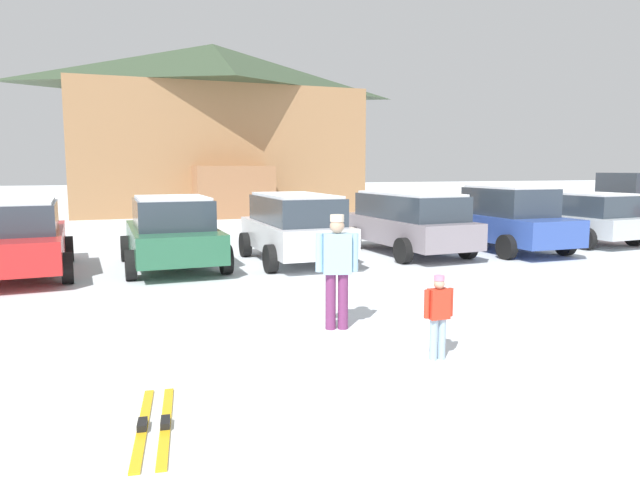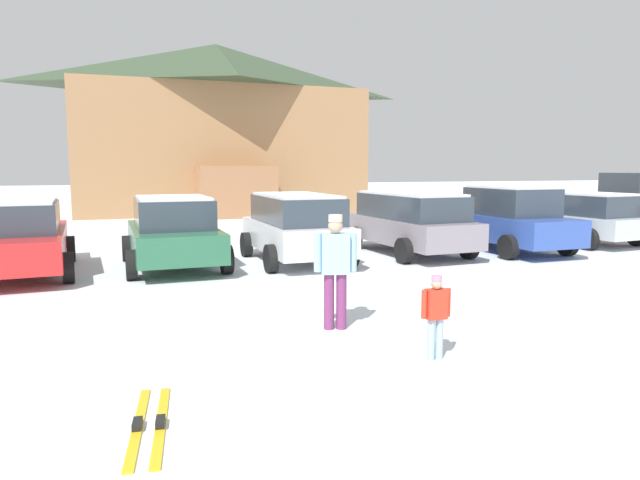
# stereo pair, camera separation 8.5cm
# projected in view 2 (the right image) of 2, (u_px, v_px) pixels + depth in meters

# --- Properties ---
(ski_lodge) EXTENTS (15.13, 9.74, 8.77)m
(ski_lodge) POSITION_uv_depth(u_px,v_px,m) (218.00, 128.00, 30.43)
(ski_lodge) COLOR #9F724A
(ski_lodge) RESTS_ON ground
(parked_red_sedan) EXTENTS (2.33, 4.84, 1.65)m
(parked_red_sedan) POSITION_uv_depth(u_px,v_px,m) (21.00, 237.00, 12.38)
(parked_red_sedan) COLOR red
(parked_red_sedan) RESTS_ON ground
(parked_green_coupe) EXTENTS (2.31, 4.31, 1.67)m
(parked_green_coupe) POSITION_uv_depth(u_px,v_px,m) (173.00, 232.00, 13.29)
(parked_green_coupe) COLOR #296344
(parked_green_coupe) RESTS_ON ground
(parked_white_suv) EXTENTS (2.19, 4.06, 1.69)m
(parked_white_suv) POSITION_uv_depth(u_px,v_px,m) (296.00, 226.00, 14.05)
(parked_white_suv) COLOR white
(parked_white_suv) RESTS_ON ground
(parked_grey_wagon) EXTENTS (2.32, 4.59, 1.67)m
(parked_grey_wagon) POSITION_uv_depth(u_px,v_px,m) (409.00, 221.00, 15.38)
(parked_grey_wagon) COLOR gray
(parked_grey_wagon) RESTS_ON ground
(parked_blue_hatchback) EXTENTS (2.16, 4.53, 1.83)m
(parked_blue_hatchback) POSITION_uv_depth(u_px,v_px,m) (507.00, 219.00, 15.95)
(parked_blue_hatchback) COLOR #304EA5
(parked_blue_hatchback) RESTS_ON ground
(parked_silver_wagon) EXTENTS (2.54, 4.34, 1.58)m
(parked_silver_wagon) POSITION_uv_depth(u_px,v_px,m) (579.00, 215.00, 17.61)
(parked_silver_wagon) COLOR silver
(parked_silver_wagon) RESTS_ON ground
(skier_child_in_red_jacket) EXTENTS (0.39, 0.15, 1.05)m
(skier_child_in_red_jacket) POSITION_uv_depth(u_px,v_px,m) (436.00, 313.00, 6.89)
(skier_child_in_red_jacket) COLOR #98B4CA
(skier_child_in_red_jacket) RESTS_ON ground
(skier_adult_in_blue_parka) EXTENTS (0.60, 0.34, 1.67)m
(skier_adult_in_blue_parka) POSITION_uv_depth(u_px,v_px,m) (335.00, 265.00, 8.18)
(skier_adult_in_blue_parka) COLOR #743162
(skier_adult_in_blue_parka) RESTS_ON ground
(pair_of_skis) EXTENTS (0.48, 1.69, 0.08)m
(pair_of_skis) POSITION_uv_depth(u_px,v_px,m) (149.00, 424.00, 5.17)
(pair_of_skis) COLOR gold
(pair_of_skis) RESTS_ON ground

